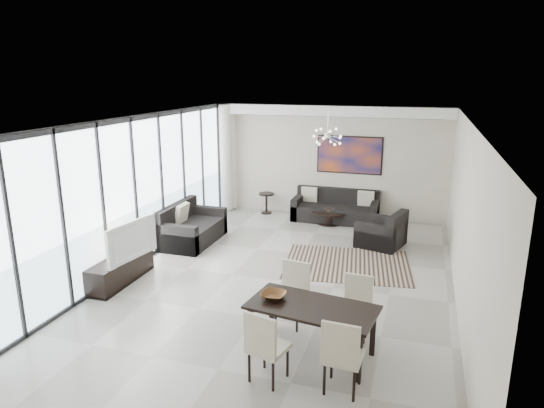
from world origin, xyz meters
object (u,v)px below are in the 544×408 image
at_px(television, 127,240).
at_px(dining_table, 312,312).
at_px(tv_console, 121,270).
at_px(coffee_table, 330,216).
at_px(sofa_main, 335,210).

height_order(television, dining_table, television).
height_order(tv_console, dining_table, dining_table).
relative_size(coffee_table, tv_console, 0.60).
xyz_separation_m(coffee_table, tv_console, (-2.93, -4.66, 0.06)).
bearing_deg(dining_table, television, 160.88).
bearing_deg(television, coffee_table, -22.35).
xyz_separation_m(coffee_table, television, (-2.77, -4.64, 0.64)).
bearing_deg(television, sofa_main, -21.49).
height_order(coffee_table, tv_console, tv_console).
bearing_deg(sofa_main, coffee_table, -105.76).
height_order(sofa_main, television, television).
xyz_separation_m(tv_console, television, (0.16, 0.02, 0.59)).
distance_m(coffee_table, sofa_main, 0.34).
bearing_deg(coffee_table, tv_console, -122.14).
bearing_deg(dining_table, sofa_main, 97.23).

